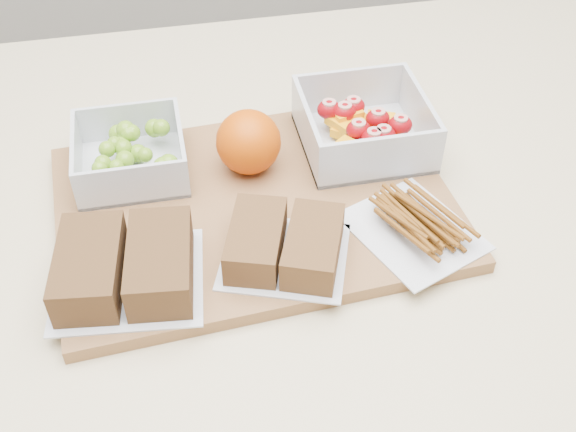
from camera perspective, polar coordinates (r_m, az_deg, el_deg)
name	(u,v)px	position (r m, az deg, el deg)	size (l,w,h in m)	color
cutting_board	(255,207)	(0.78, -2.60, 0.75)	(0.42, 0.30, 0.02)	olive
grape_container	(132,154)	(0.82, -12.21, 4.82)	(0.12, 0.12, 0.05)	silver
fruit_container	(363,128)	(0.85, 5.96, 6.91)	(0.14, 0.14, 0.06)	silver
orange	(248,142)	(0.80, -3.14, 5.86)	(0.07, 0.07, 0.07)	#D24D04
sandwich_bag_left	(125,266)	(0.70, -12.74, -3.86)	(0.16, 0.14, 0.04)	silver
sandwich_bag_center	(284,244)	(0.71, -0.28, -2.24)	(0.15, 0.14, 0.04)	silver
pretzel_bag	(414,222)	(0.75, 9.96, -0.48)	(0.15, 0.16, 0.03)	silver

